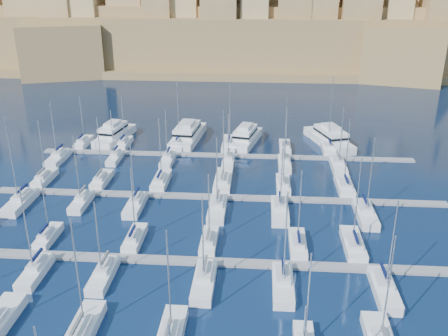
# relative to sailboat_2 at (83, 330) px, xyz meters

# --- Properties ---
(ground) EXTENTS (600.00, 600.00, 0.00)m
(ground) POSITION_rel_sailboat_2_xyz_m (12.29, 28.35, -0.76)
(ground) COLOR black
(ground) RESTS_ON ground
(pontoon_mid_near) EXTENTS (84.00, 2.00, 0.40)m
(pontoon_mid_near) POSITION_rel_sailboat_2_xyz_m (12.29, 16.35, -0.56)
(pontoon_mid_near) COLOR slate
(pontoon_mid_near) RESTS_ON ground
(pontoon_mid_far) EXTENTS (84.00, 2.00, 0.40)m
(pontoon_mid_far) POSITION_rel_sailboat_2_xyz_m (12.29, 38.35, -0.56)
(pontoon_mid_far) COLOR slate
(pontoon_mid_far) RESTS_ON ground
(pontoon_far) EXTENTS (84.00, 2.00, 0.40)m
(pontoon_far) POSITION_rel_sailboat_2_xyz_m (12.29, 60.35, -0.56)
(pontoon_far) COLOR slate
(pontoon_far) RESTS_ON ground
(sailboat_2) EXTENTS (2.86, 9.54, 15.36)m
(sailboat_2) POSITION_rel_sailboat_2_xyz_m (0.00, 0.00, 0.00)
(sailboat_2) COLOR white
(sailboat_2) RESTS_ON ground
(sailboat_3) EXTENTS (2.79, 9.31, 14.49)m
(sailboat_3) POSITION_rel_sailboat_2_xyz_m (10.39, -0.11, -0.01)
(sailboat_3) COLOR white
(sailboat_3) RESTS_ON ground
(sailboat_13) EXTENTS (2.22, 7.41, 10.64)m
(sailboat_13) POSITION_rel_sailboat_2_xyz_m (-12.79, 20.95, -0.06)
(sailboat_13) COLOR white
(sailboat_13) RESTS_ON ground
(sailboat_14) EXTENTS (2.43, 8.09, 12.73)m
(sailboat_14) POSITION_rel_sailboat_2_xyz_m (0.98, 21.29, -0.03)
(sailboat_14) COLOR white
(sailboat_14) RESTS_ON ground
(sailboat_15) EXTENTS (2.42, 8.07, 12.06)m
(sailboat_15) POSITION_rel_sailboat_2_xyz_m (12.64, 21.28, -0.04)
(sailboat_15) COLOR white
(sailboat_15) RESTS_ON ground
(sailboat_16) EXTENTS (2.51, 8.38, 12.99)m
(sailboat_16) POSITION_rel_sailboat_2_xyz_m (26.25, 21.43, -0.03)
(sailboat_16) COLOR white
(sailboat_16) RESTS_ON ground
(sailboat_17) EXTENTS (2.87, 9.56, 15.00)m
(sailboat_17) POSITION_rel_sailboat_2_xyz_m (34.71, 22.01, -0.00)
(sailboat_17) COLOR white
(sailboat_17) RESTS_ON ground
(sailboat_19) EXTENTS (2.45, 8.18, 14.23)m
(sailboat_19) POSITION_rel_sailboat_2_xyz_m (-10.65, 11.36, -0.02)
(sailboat_19) COLOR white
(sailboat_19) RESTS_ON ground
(sailboat_20) EXTENTS (2.53, 8.43, 12.43)m
(sailboat_20) POSITION_rel_sailboat_2_xyz_m (-0.97, 11.24, -0.03)
(sailboat_20) COLOR white
(sailboat_20) RESTS_ON ground
(sailboat_21) EXTENTS (2.81, 9.38, 13.89)m
(sailboat_21) POSITION_rel_sailboat_2_xyz_m (13.07, 10.77, -0.01)
(sailboat_21) COLOR white
(sailboat_21) RESTS_ON ground
(sailboat_22) EXTENTS (2.76, 9.21, 14.84)m
(sailboat_22) POSITION_rel_sailboat_2_xyz_m (23.63, 10.86, -0.01)
(sailboat_22) COLOR white
(sailboat_22) RESTS_ON ground
(sailboat_23) EXTENTS (2.81, 9.36, 14.23)m
(sailboat_23) POSITION_rel_sailboat_2_xyz_m (36.92, 10.78, -0.01)
(sailboat_23) COLOR white
(sailboat_23) RESTS_ON ground
(sailboat_24) EXTENTS (2.53, 8.45, 12.81)m
(sailboat_24) POSITION_rel_sailboat_2_xyz_m (-22.79, 43.46, -0.03)
(sailboat_24) COLOR white
(sailboat_24) RESTS_ON ground
(sailboat_25) EXTENTS (2.54, 8.48, 13.77)m
(sailboat_25) POSITION_rel_sailboat_2_xyz_m (-11.11, 43.48, -0.02)
(sailboat_25) COLOR white
(sailboat_25) RESTS_ON ground
(sailboat_26) EXTENTS (2.79, 9.31, 13.72)m
(sailboat_26) POSITION_rel_sailboat_2_xyz_m (0.76, 43.88, -0.02)
(sailboat_26) COLOR white
(sailboat_26) RESTS_ON ground
(sailboat_27) EXTENTS (3.23, 10.76, 15.29)m
(sailboat_27) POSITION_rel_sailboat_2_xyz_m (13.03, 44.60, 0.01)
(sailboat_27) COLOR white
(sailboat_27) RESTS_ON ground
(sailboat_28) EXTENTS (2.62, 8.75, 13.06)m
(sailboat_28) POSITION_rel_sailboat_2_xyz_m (24.80, 43.61, -0.03)
(sailboat_28) COLOR white
(sailboat_28) RESTS_ON ground
(sailboat_29) EXTENTS (2.92, 9.74, 14.28)m
(sailboat_29) POSITION_rel_sailboat_2_xyz_m (36.62, 44.10, -0.01)
(sailboat_29) COLOR white
(sailboat_29) RESTS_ON ground
(sailboat_30) EXTENTS (2.99, 9.95, 17.15)m
(sailboat_30) POSITION_rel_sailboat_2_xyz_m (-22.71, 32.49, 0.02)
(sailboat_30) COLOR white
(sailboat_30) RESTS_ON ground
(sailboat_31) EXTENTS (2.42, 8.05, 13.74)m
(sailboat_31) POSITION_rel_sailboat_2_xyz_m (-11.74, 33.43, -0.02)
(sailboat_31) COLOR white
(sailboat_31) RESTS_ON ground
(sailboat_32) EXTENTS (2.70, 9.00, 13.07)m
(sailboat_32) POSITION_rel_sailboat_2_xyz_m (-1.74, 32.96, -0.02)
(sailboat_32) COLOR white
(sailboat_32) RESTS_ON ground
(sailboat_33) EXTENTS (2.95, 9.84, 14.29)m
(sailboat_33) POSITION_rel_sailboat_2_xyz_m (12.96, 32.55, -0.01)
(sailboat_33) COLOR white
(sailboat_33) RESTS_ON ground
(sailboat_34) EXTENTS (2.95, 9.84, 14.06)m
(sailboat_34) POSITION_rel_sailboat_2_xyz_m (23.85, 32.55, -0.01)
(sailboat_34) COLOR white
(sailboat_34) RESTS_ON ground
(sailboat_35) EXTENTS (3.01, 10.04, 15.03)m
(sailboat_35) POSITION_rel_sailboat_2_xyz_m (38.45, 32.45, 0.00)
(sailboat_35) COLOR white
(sailboat_35) RESTS_ON ground
(sailboat_36) EXTENTS (2.44, 8.14, 12.19)m
(sailboat_36) POSITION_rel_sailboat_2_xyz_m (-22.33, 65.31, -0.04)
(sailboat_36) COLOR white
(sailboat_36) RESTS_ON ground
(sailboat_37) EXTENTS (2.47, 8.22, 12.39)m
(sailboat_37) POSITION_rel_sailboat_2_xyz_m (-12.36, 65.35, -0.04)
(sailboat_37) COLOR white
(sailboat_37) RESTS_ON ground
(sailboat_38) EXTENTS (2.93, 9.76, 16.55)m
(sailboat_38) POSITION_rel_sailboat_2_xyz_m (0.71, 66.11, 0.01)
(sailboat_38) COLOR white
(sailboat_38) RESTS_ON ground
(sailboat_39) EXTENTS (3.22, 10.74, 15.88)m
(sailboat_39) POSITION_rel_sailboat_2_xyz_m (12.86, 66.59, 0.02)
(sailboat_39) COLOR white
(sailboat_39) RESTS_ON ground
(sailboat_40) EXTENTS (2.55, 8.49, 12.80)m
(sailboat_40) POSITION_rel_sailboat_2_xyz_m (25.98, 65.48, -0.03)
(sailboat_40) COLOR white
(sailboat_40) RESTS_ON ground
(sailboat_41) EXTENTS (3.03, 10.10, 17.34)m
(sailboat_41) POSITION_rel_sailboat_2_xyz_m (36.10, 66.27, 0.02)
(sailboat_41) COLOR white
(sailboat_41) RESTS_ON ground
(sailboat_42) EXTENTS (2.86, 9.54, 13.60)m
(sailboat_42) POSITION_rel_sailboat_2_xyz_m (-24.43, 54.70, -0.01)
(sailboat_42) COLOR white
(sailboat_42) RESTS_ON ground
(sailboat_43) EXTENTS (2.28, 7.58, 11.92)m
(sailboat_43) POSITION_rel_sailboat_2_xyz_m (-11.84, 55.65, -0.04)
(sailboat_43) COLOR white
(sailboat_43) RESTS_ON ground
(sailboat_44) EXTENTS (2.48, 8.27, 12.52)m
(sailboat_44) POSITION_rel_sailboat_2_xyz_m (0.04, 55.32, -0.03)
(sailboat_44) COLOR white
(sailboat_44) RESTS_ON ground
(sailboat_45) EXTENTS (2.49, 8.30, 11.75)m
(sailboat_45) POSITION_rel_sailboat_2_xyz_m (13.35, 55.30, -0.04)
(sailboat_45) COLOR white
(sailboat_45) RESTS_ON ground
(sailboat_46) EXTENTS (2.64, 8.80, 13.61)m
(sailboat_46) POSITION_rel_sailboat_2_xyz_m (25.48, 55.06, -0.02)
(sailboat_46) COLOR white
(sailboat_46) RESTS_ON ground
(sailboat_47) EXTENTS (2.88, 9.60, 14.01)m
(sailboat_47) POSITION_rel_sailboat_2_xyz_m (36.84, 54.67, -0.01)
(sailboat_47) COLOR white
(sailboat_47) RESTS_ON ground
(motor_yacht_a) EXTENTS (7.27, 16.37, 5.25)m
(motor_yacht_a) POSITION_rel_sailboat_2_xyz_m (-15.89, 69.44, 0.97)
(motor_yacht_a) COLOR white
(motor_yacht_a) RESTS_ON ground
(motor_yacht_b) EXTENTS (7.24, 18.91, 5.25)m
(motor_yacht_b) POSITION_rel_sailboat_2_xyz_m (2.25, 70.72, 0.97)
(motor_yacht_b) COLOR white
(motor_yacht_b) RESTS_ON ground
(motor_yacht_c) EXTENTS (7.99, 16.23, 5.25)m
(motor_yacht_c) POSITION_rel_sailboat_2_xyz_m (16.62, 69.34, 0.97)
(motor_yacht_c) COLOR white
(motor_yacht_c) RESTS_ON ground
(motor_yacht_d) EXTENTS (11.00, 18.50, 5.25)m
(motor_yacht_d) POSITION_rel_sailboat_2_xyz_m (36.83, 70.39, 0.97)
(motor_yacht_d) COLOR white
(motor_yacht_d) RESTS_ON ground
(fortified_city) EXTENTS (460.00, 108.95, 59.52)m
(fortified_city) POSITION_rel_sailboat_2_xyz_m (12.10, 183.61, 13.98)
(fortified_city) COLOR olive
(fortified_city) RESTS_ON ground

